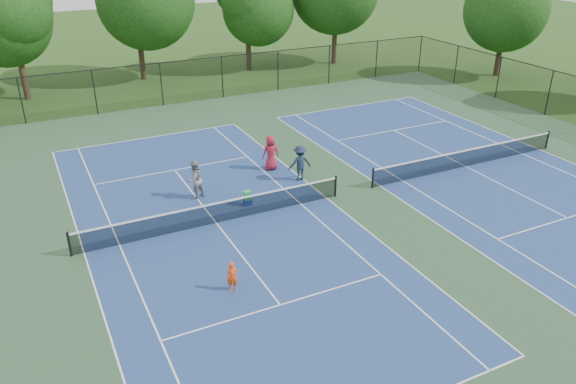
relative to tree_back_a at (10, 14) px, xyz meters
name	(u,v)px	position (x,y,z in m)	size (l,w,h in m)	color
ground	(354,192)	(13.00, -24.00, -6.04)	(140.00, 140.00, 0.00)	#234716
court_pad	(354,192)	(13.00, -24.00, -6.03)	(36.00, 36.00, 0.01)	#2A4B2A
tennis_court_left	(216,221)	(6.00, -24.00, -5.94)	(12.00, 23.83, 1.07)	navy
tennis_court_right	(466,165)	(20.00, -24.00, -5.94)	(12.00, 23.83, 1.07)	navy
perimeter_fence	(356,161)	(13.00, -24.00, -4.44)	(36.08, 36.08, 3.02)	black
tree_back_a	(10,14)	(0.00, 0.00, 0.00)	(6.80, 6.80, 9.15)	#2D2116
tree_back_c	(247,5)	(18.00, 1.00, -0.56)	(6.00, 6.00, 8.40)	#2D2116
tree_side_e	(507,4)	(36.00, -10.00, -0.23)	(6.60, 6.60, 8.87)	#2D2116
child_player	(232,277)	(4.88, -28.88, -5.47)	(0.41, 0.27, 1.13)	#FF4B10
instructor	(195,180)	(6.00, -21.19, -5.11)	(0.90, 0.70, 1.85)	gray
bystander_b	(300,163)	(11.33, -21.56, -5.12)	(1.18, 0.68, 1.83)	#1C293E
bystander_c	(271,153)	(10.58, -19.71, -5.12)	(0.90, 0.58, 1.83)	maroon
ball_crate	(248,202)	(7.89, -22.98, -5.89)	(0.36, 0.31, 0.29)	#163399
ball_hopper	(247,195)	(7.89, -22.98, -5.54)	(0.34, 0.28, 0.41)	green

